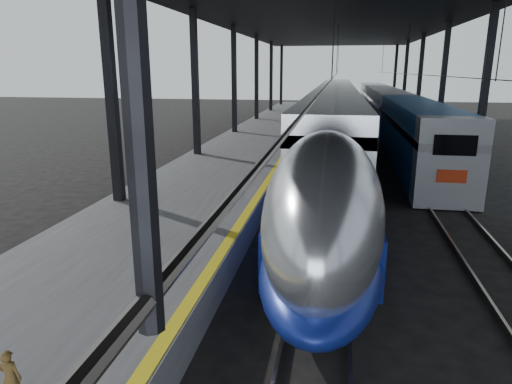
# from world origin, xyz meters

# --- Properties ---
(ground) EXTENTS (160.00, 160.00, 0.00)m
(ground) POSITION_xyz_m (0.00, 0.00, 0.00)
(ground) COLOR black
(ground) RESTS_ON ground
(platform) EXTENTS (6.00, 80.00, 1.00)m
(platform) POSITION_xyz_m (-3.50, 20.00, 0.50)
(platform) COLOR #4C4C4F
(platform) RESTS_ON ground
(yellow_strip) EXTENTS (0.30, 80.00, 0.01)m
(yellow_strip) POSITION_xyz_m (-0.70, 20.00, 1.00)
(yellow_strip) COLOR yellow
(yellow_strip) RESTS_ON platform
(rails) EXTENTS (6.52, 80.00, 0.16)m
(rails) POSITION_xyz_m (4.50, 20.00, 0.08)
(rails) COLOR slate
(rails) RESTS_ON ground
(canopy) EXTENTS (18.00, 75.00, 9.47)m
(canopy) POSITION_xyz_m (1.90, 20.00, 9.12)
(canopy) COLOR black
(canopy) RESTS_ON ground
(tgv_train) EXTENTS (3.10, 65.20, 4.45)m
(tgv_train) POSITION_xyz_m (2.00, 28.32, 2.08)
(tgv_train) COLOR silver
(tgv_train) RESTS_ON ground
(second_train) EXTENTS (2.83, 56.05, 3.90)m
(second_train) POSITION_xyz_m (7.00, 36.24, 1.98)
(second_train) COLOR #154C8B
(second_train) RESTS_ON ground
(child) EXTENTS (0.36, 0.25, 0.91)m
(child) POSITION_xyz_m (-2.28, -5.55, 1.46)
(child) COLOR #543D1C
(child) RESTS_ON platform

